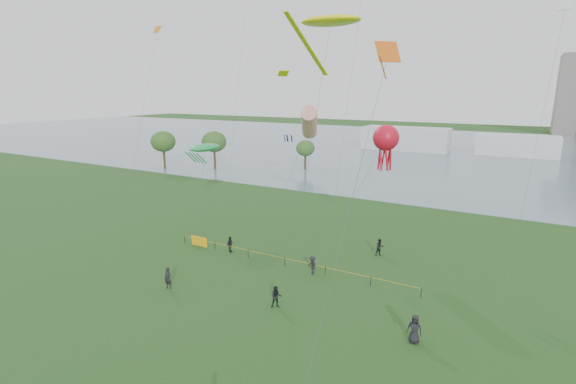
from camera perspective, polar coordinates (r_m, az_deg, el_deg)
The scene contains 17 objects.
ground_plane at distance 27.05m, azimuth -11.20°, elevation -21.33°, with size 400.00×400.00×0.00m, color #153711.
lake at distance 118.46m, azimuth 21.93°, elevation 5.26°, with size 400.00×120.00×0.08m, color slate.
pavilion_left at distance 115.37m, azimuth 15.78°, elevation 7.02°, with size 22.00×8.00×6.00m, color silver.
pavilion_right at distance 115.24m, azimuth 28.81°, elevation 5.59°, with size 18.00×7.00×5.00m, color silver.
trees at distance 84.65m, azimuth -10.56°, elevation 6.61°, with size 29.25×17.75×7.62m.
fence at distance 41.12m, azimuth -7.93°, elevation -7.61°, with size 24.07×0.07×1.05m.
spectator_a at distance 31.26m, azimuth -1.61°, elevation -14.14°, with size 0.79×0.62×1.63m, color black.
spectator_b at distance 36.46m, azimuth 3.33°, elevation -9.93°, with size 1.04×0.60×1.62m, color black.
spectator_c at distance 41.45m, azimuth -7.95°, elevation -7.09°, with size 0.93×0.39×1.59m, color black.
spectator_d at distance 28.50m, azimuth 16.92°, elevation -17.47°, with size 0.92×0.60×1.88m, color black.
spectator_f at distance 35.19m, azimuth -16.09°, elevation -11.25°, with size 0.65×0.42×1.77m, color black.
spectator_g at distance 41.09m, azimuth 12.44°, elevation -7.40°, with size 0.82×0.64×1.69m, color black.
kite_stingray at distance 37.87m, azimuth 5.78°, elevation 22.18°, with size 5.35×10.15×21.52m.
kite_windsock at distance 44.07m, azimuth 2.90°, elevation 9.42°, with size 4.34×7.42×14.00m.
kite_creature at distance 50.76m, azimuth -11.36°, elevation 5.95°, with size 6.05×9.98×9.28m.
kite_octopus at distance 38.21m, azimuth 13.24°, elevation 7.12°, with size 4.83×9.50×12.50m.
kite_delta at distance 27.75m, azimuth 13.01°, elevation 16.42°, with size 1.63×14.72×18.48m.
Camera 1 is at (14.88, -16.51, 15.42)m, focal length 26.00 mm.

